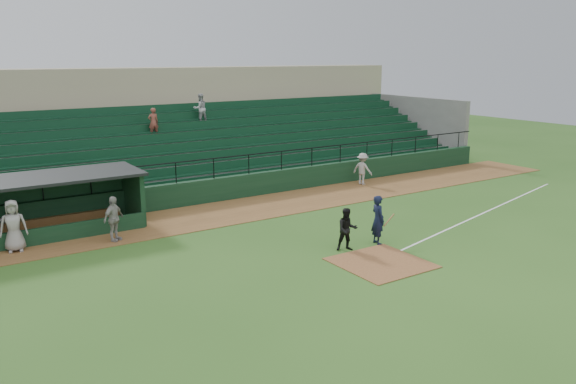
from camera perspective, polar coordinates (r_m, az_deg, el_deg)
ground at (r=21.47m, az=7.40°, el=-6.23°), size 90.00×90.00×0.00m
warning_track at (r=27.72m, az=-3.41°, el=-1.58°), size 40.00×4.00×0.03m
home_plate_dirt at (r=20.76m, az=9.21°, el=-6.94°), size 3.00×3.00×0.03m
foul_line at (r=27.85m, az=18.37°, el=-2.21°), size 17.49×4.44×0.01m
stadium_structure at (r=34.72m, az=-10.50°, el=5.12°), size 38.00×13.08×6.40m
dugout at (r=25.72m, az=-24.47°, el=-0.95°), size 8.90×3.20×2.42m
batter_at_plate at (r=22.53m, az=8.91°, el=-2.74°), size 1.09×0.79×1.94m
umpire at (r=21.69m, az=5.89°, el=-3.71°), size 0.98×0.89×1.63m
runner at (r=32.75m, az=7.41°, el=2.30°), size 1.03×1.32×1.79m
dugout_player_a at (r=23.55m, az=-16.92°, el=-2.56°), size 1.12×0.95×1.80m
dugout_player_b at (r=23.66m, az=-25.59°, el=-3.03°), size 1.05×0.77×1.97m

